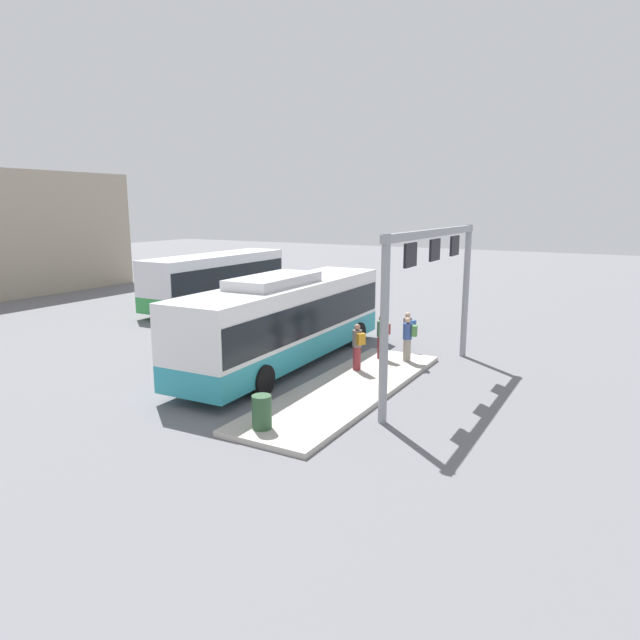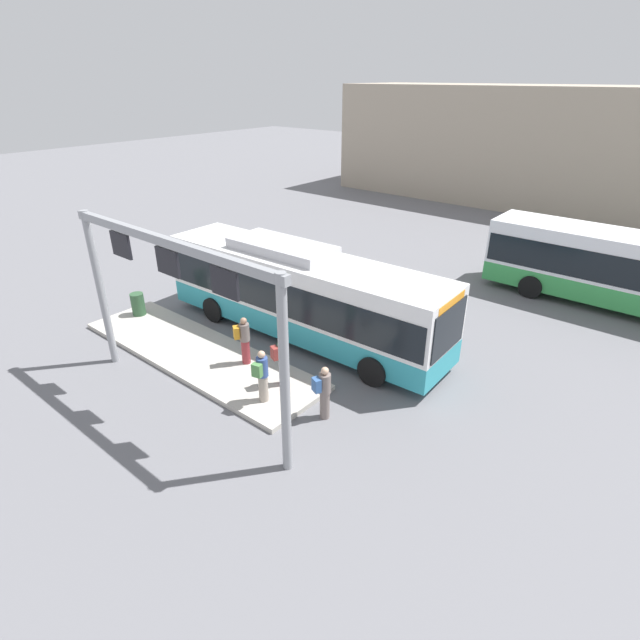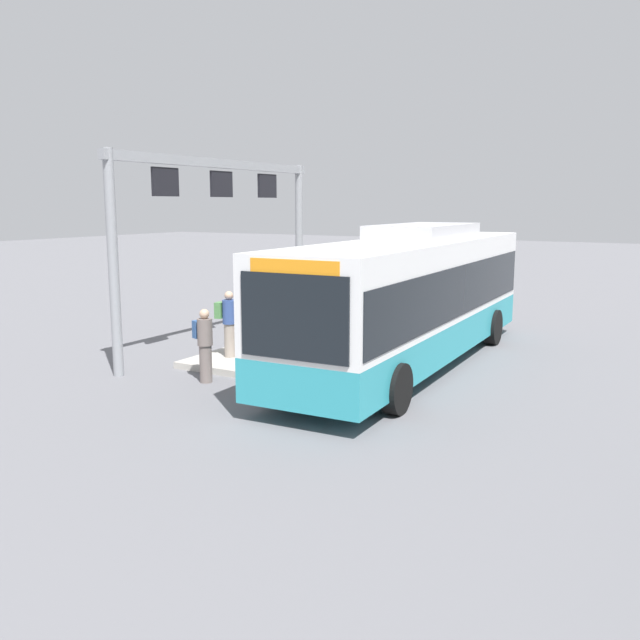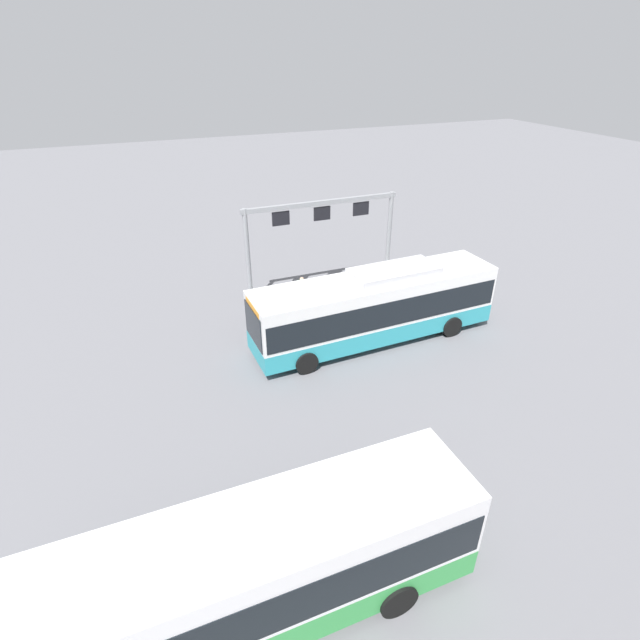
# 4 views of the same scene
# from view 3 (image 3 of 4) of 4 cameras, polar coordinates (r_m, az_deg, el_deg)

# --- Properties ---
(ground_plane) EXTENTS (120.00, 120.00, 0.00)m
(ground_plane) POSITION_cam_3_polar(r_m,az_deg,el_deg) (17.13, 7.52, -3.76)
(ground_plane) COLOR slate
(platform_curb) EXTENTS (10.00, 2.80, 0.16)m
(platform_curb) POSITION_cam_3_polar(r_m,az_deg,el_deg) (20.16, 0.36, -1.40)
(platform_curb) COLOR #B2ADA3
(platform_curb) RESTS_ON ground
(bus_main) EXTENTS (11.51, 2.96, 3.46)m
(bus_main) POSITION_cam_3_polar(r_m,az_deg,el_deg) (16.80, 7.67, 2.27)
(bus_main) COLOR teal
(bus_main) RESTS_ON ground
(person_boarding) EXTENTS (0.42, 0.58, 1.67)m
(person_boarding) POSITION_cam_3_polar(r_m,az_deg,el_deg) (17.14, -7.70, -0.17)
(person_boarding) COLOR gray
(person_boarding) RESTS_ON platform_curb
(person_waiting_near) EXTENTS (0.49, 0.60, 1.67)m
(person_waiting_near) POSITION_cam_3_polar(r_m,az_deg,el_deg) (15.41, -9.67, -1.94)
(person_waiting_near) COLOR slate
(person_waiting_near) RESTS_ON ground
(person_waiting_mid) EXTENTS (0.49, 0.60, 1.67)m
(person_waiting_mid) POSITION_cam_3_polar(r_m,az_deg,el_deg) (16.68, -4.65, -0.38)
(person_waiting_mid) COLOR maroon
(person_waiting_mid) RESTS_ON platform_curb
(person_waiting_far) EXTENTS (0.54, 0.60, 1.67)m
(person_waiting_far) POSITION_cam_3_polar(r_m,az_deg,el_deg) (18.14, -1.00, 0.47)
(person_waiting_far) COLOR maroon
(person_waiting_far) RESTS_ON platform_curb
(platform_sign_gantry) EXTENTS (8.47, 0.24, 5.20)m
(platform_sign_gantry) POSITION_cam_3_polar(r_m,az_deg,el_deg) (19.13, -8.21, 8.85)
(platform_sign_gantry) COLOR gray
(platform_sign_gantry) RESTS_ON ground
(trash_bin) EXTENTS (0.52, 0.52, 0.90)m
(trash_bin) POSITION_cam_3_polar(r_m,az_deg,el_deg) (23.62, 6.24, 1.49)
(trash_bin) COLOR #2D5133
(trash_bin) RESTS_ON platform_curb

